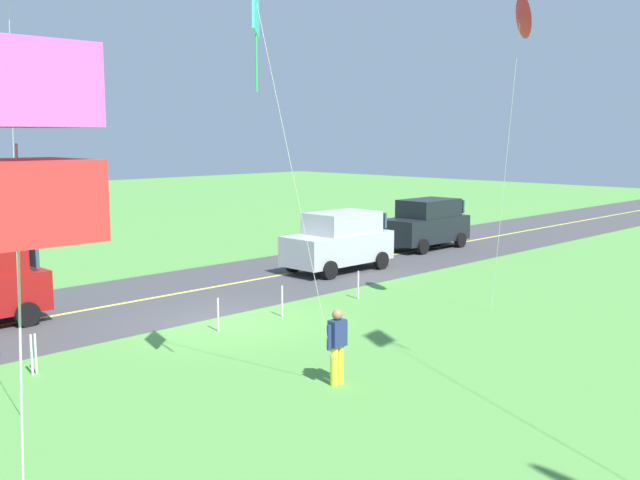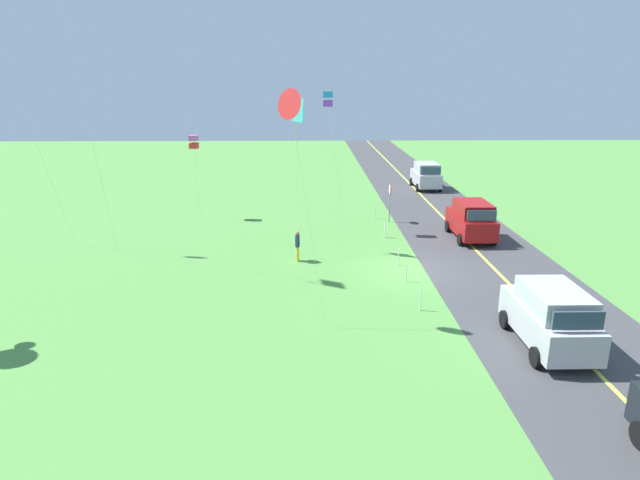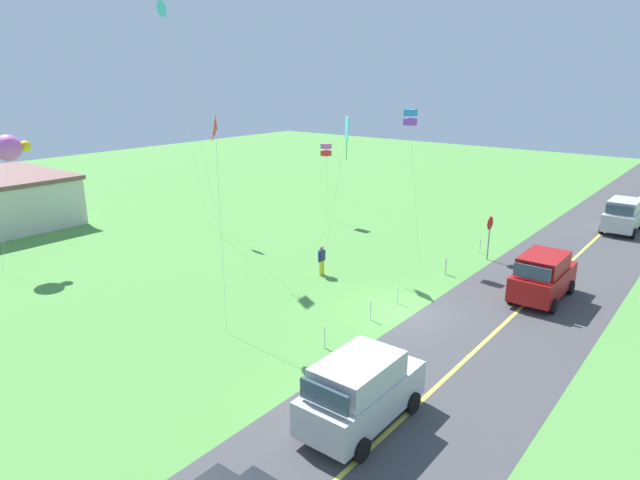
{
  "view_description": "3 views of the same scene",
  "coord_description": "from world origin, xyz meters",
  "px_view_note": "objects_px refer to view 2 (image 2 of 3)",
  "views": [
    {
      "loc": [
        12.23,
        15.97,
        5.16
      ],
      "look_at": [
        -0.7,
        3.07,
        2.54
      ],
      "focal_mm": 41.39,
      "sensor_mm": 36.0,
      "label": 1
    },
    {
      "loc": [
        -24.53,
        5.18,
        8.91
      ],
      "look_at": [
        -1.07,
        4.69,
        1.9
      ],
      "focal_mm": 29.81,
      "sensor_mm": 36.0,
      "label": 2
    },
    {
      "loc": [
        -19.92,
        -11.03,
        10.14
      ],
      "look_at": [
        -0.16,
        4.57,
        2.57
      ],
      "focal_mm": 30.71,
      "sensor_mm": 36.0,
      "label": 3
    }
  ],
  "objects_px": {
    "stop_sign": "(390,195)",
    "kite_orange_near": "(291,105)",
    "person_adult_near": "(298,245)",
    "car_parked_west_near": "(550,316)",
    "kite_red_low": "(297,113)",
    "car_parked_east_far": "(426,175)",
    "kite_cyan_top": "(328,99)",
    "kite_pink_drift": "(194,142)",
    "car_suv_foreground": "(471,220)"
  },
  "relations": [
    {
      "from": "car_parked_west_near",
      "to": "car_parked_east_far",
      "type": "xyz_separation_m",
      "value": [
        28.68,
        -1.82,
        0.0
      ]
    },
    {
      "from": "car_parked_west_near",
      "to": "kite_red_low",
      "type": "bearing_deg",
      "value": 37.67
    },
    {
      "from": "car_parked_west_near",
      "to": "car_parked_east_far",
      "type": "relative_size",
      "value": 1.0
    },
    {
      "from": "person_adult_near",
      "to": "kite_orange_near",
      "type": "distance_m",
      "value": 9.94
    },
    {
      "from": "car_suv_foreground",
      "to": "stop_sign",
      "type": "relative_size",
      "value": 1.72
    },
    {
      "from": "kite_pink_drift",
      "to": "kite_orange_near",
      "type": "distance_m",
      "value": 17.83
    },
    {
      "from": "car_parked_east_far",
      "to": "stop_sign",
      "type": "xyz_separation_m",
      "value": [
        -11.34,
        4.84,
        0.65
      ]
    },
    {
      "from": "kite_red_low",
      "to": "kite_cyan_top",
      "type": "bearing_deg",
      "value": -25.04
    },
    {
      "from": "kite_orange_near",
      "to": "kite_cyan_top",
      "type": "xyz_separation_m",
      "value": [
        12.47,
        -1.74,
        -0.18
      ]
    },
    {
      "from": "stop_sign",
      "to": "car_parked_west_near",
      "type": "bearing_deg",
      "value": -170.14
    },
    {
      "from": "car_parked_east_far",
      "to": "kite_cyan_top",
      "type": "distance_m",
      "value": 17.63
    },
    {
      "from": "car_parked_west_near",
      "to": "kite_red_low",
      "type": "height_order",
      "value": "kite_red_low"
    },
    {
      "from": "car_parked_west_near",
      "to": "kite_pink_drift",
      "type": "relative_size",
      "value": 0.79
    },
    {
      "from": "kite_pink_drift",
      "to": "kite_orange_near",
      "type": "relative_size",
      "value": 0.64
    },
    {
      "from": "person_adult_near",
      "to": "kite_orange_near",
      "type": "height_order",
      "value": "kite_orange_near"
    },
    {
      "from": "car_parked_east_far",
      "to": "kite_cyan_top",
      "type": "relative_size",
      "value": 0.52
    },
    {
      "from": "car_parked_east_far",
      "to": "kite_pink_drift",
      "type": "distance_m",
      "value": 20.64
    },
    {
      "from": "car_suv_foreground",
      "to": "kite_orange_near",
      "type": "height_order",
      "value": "kite_orange_near"
    },
    {
      "from": "kite_pink_drift",
      "to": "car_parked_west_near",
      "type": "bearing_deg",
      "value": -139.86
    },
    {
      "from": "car_parked_east_far",
      "to": "stop_sign",
      "type": "relative_size",
      "value": 1.72
    },
    {
      "from": "kite_orange_near",
      "to": "kite_cyan_top",
      "type": "height_order",
      "value": "kite_orange_near"
    },
    {
      "from": "car_parked_east_far",
      "to": "car_suv_foreground",
      "type": "bearing_deg",
      "value": 177.74
    },
    {
      "from": "stop_sign",
      "to": "kite_orange_near",
      "type": "height_order",
      "value": "kite_orange_near"
    },
    {
      "from": "stop_sign",
      "to": "kite_red_low",
      "type": "distance_m",
      "value": 9.99
    },
    {
      "from": "car_suv_foreground",
      "to": "kite_orange_near",
      "type": "relative_size",
      "value": 0.51
    },
    {
      "from": "car_parked_west_near",
      "to": "kite_pink_drift",
      "type": "xyz_separation_m",
      "value": [
        18.8,
        15.86,
        3.96
      ]
    },
    {
      "from": "person_adult_near",
      "to": "car_suv_foreground",
      "type": "bearing_deg",
      "value": 144.65
    },
    {
      "from": "kite_red_low",
      "to": "car_parked_east_far",
      "type": "bearing_deg",
      "value": -31.89
    },
    {
      "from": "stop_sign",
      "to": "kite_orange_near",
      "type": "relative_size",
      "value": 0.29
    },
    {
      "from": "kite_cyan_top",
      "to": "car_parked_east_far",
      "type": "bearing_deg",
      "value": -33.57
    },
    {
      "from": "car_parked_east_far",
      "to": "kite_cyan_top",
      "type": "bearing_deg",
      "value": 146.43
    },
    {
      "from": "stop_sign",
      "to": "kite_pink_drift",
      "type": "bearing_deg",
      "value": 83.54
    },
    {
      "from": "car_parked_west_near",
      "to": "kite_cyan_top",
      "type": "bearing_deg",
      "value": 25.39
    },
    {
      "from": "car_parked_east_far",
      "to": "kite_pink_drift",
      "type": "bearing_deg",
      "value": 119.2
    },
    {
      "from": "car_parked_west_near",
      "to": "kite_orange_near",
      "type": "bearing_deg",
      "value": 73.4
    },
    {
      "from": "car_suv_foreground",
      "to": "stop_sign",
      "type": "height_order",
      "value": "stop_sign"
    },
    {
      "from": "kite_pink_drift",
      "to": "kite_orange_near",
      "type": "xyz_separation_m",
      "value": [
        -16.15,
        -6.94,
        3.0
      ]
    },
    {
      "from": "car_suv_foreground",
      "to": "kite_cyan_top",
      "type": "bearing_deg",
      "value": 78.09
    },
    {
      "from": "kite_orange_near",
      "to": "car_parked_east_far",
      "type": "bearing_deg",
      "value": -22.42
    },
    {
      "from": "kite_red_low",
      "to": "kite_pink_drift",
      "type": "height_order",
      "value": "kite_red_low"
    },
    {
      "from": "stop_sign",
      "to": "kite_cyan_top",
      "type": "height_order",
      "value": "kite_cyan_top"
    },
    {
      "from": "car_parked_east_far",
      "to": "kite_red_low",
      "type": "distance_m",
      "value": 21.18
    },
    {
      "from": "car_suv_foreground",
      "to": "kite_pink_drift",
      "type": "xyz_separation_m",
      "value": [
        5.45,
        17.08,
        3.96
      ]
    },
    {
      "from": "person_adult_near",
      "to": "kite_red_low",
      "type": "height_order",
      "value": "kite_red_low"
    },
    {
      "from": "car_parked_west_near",
      "to": "car_parked_east_far",
      "type": "height_order",
      "value": "same"
    },
    {
      "from": "car_parked_west_near",
      "to": "person_adult_near",
      "type": "bearing_deg",
      "value": 43.29
    },
    {
      "from": "car_parked_east_far",
      "to": "kite_cyan_top",
      "type": "xyz_separation_m",
      "value": [
        -13.56,
        9.0,
        6.78
      ]
    },
    {
      "from": "stop_sign",
      "to": "kite_cyan_top",
      "type": "distance_m",
      "value": 7.74
    },
    {
      "from": "car_suv_foreground",
      "to": "person_adult_near",
      "type": "bearing_deg",
      "value": 111.1
    },
    {
      "from": "car_suv_foreground",
      "to": "kite_orange_near",
      "type": "bearing_deg",
      "value": 136.55
    }
  ]
}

